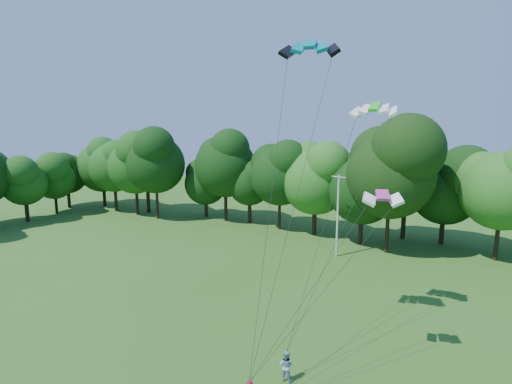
% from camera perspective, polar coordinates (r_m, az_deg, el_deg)
% --- Properties ---
extents(utility_pole, '(1.63, 0.72, 8.60)m').
position_cam_1_polar(utility_pole, '(41.97, 11.58, -3.26)').
color(utility_pole, '#BBBAB2').
rests_on(utility_pole, ground).
extents(kite_flyer_right, '(0.90, 0.74, 1.69)m').
position_cam_1_polar(kite_flyer_right, '(23.31, 4.34, -23.48)').
color(kite_flyer_right, '#93B2CC').
rests_on(kite_flyer_right, ground).
extents(kite_teal, '(3.35, 1.93, 0.81)m').
position_cam_1_polar(kite_teal, '(23.92, 7.76, 20.21)').
color(kite_teal, '#047986').
rests_on(kite_teal, ground).
extents(kite_green, '(2.92, 1.50, 0.68)m').
position_cam_1_polar(kite_green, '(26.57, 16.63, 11.60)').
color(kite_green, '#25D01F').
rests_on(kite_green, ground).
extents(kite_pink, '(2.17, 1.43, 0.48)m').
position_cam_1_polar(kite_pink, '(21.74, 17.64, -0.43)').
color(kite_pink, '#C43689').
rests_on(kite_pink, ground).
extents(tree_back_west, '(9.28, 9.28, 13.49)m').
position_cam_1_polar(tree_back_west, '(64.14, -15.39, 4.57)').
color(tree_back_west, '#3A2B17').
rests_on(tree_back_west, ground).
extents(tree_back_center, '(9.98, 9.98, 14.51)m').
position_cam_1_polar(tree_back_center, '(43.95, 18.68, 3.15)').
color(tree_back_center, '#2F2412').
rests_on(tree_back_center, ground).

